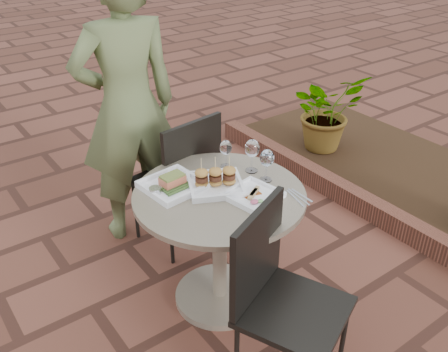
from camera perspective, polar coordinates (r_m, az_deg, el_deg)
ground at (r=2.91m, az=-3.46°, el=-16.11°), size 60.00×60.00×0.00m
cafe_table at (r=2.72m, az=-0.51°, el=-6.33°), size 0.90×0.90×0.73m
chair_far at (r=3.13m, az=-4.75°, el=0.34°), size 0.50×0.50×0.93m
chair_near at (r=2.29m, az=6.08°, el=-12.55°), size 0.58×0.58×0.93m
diner at (r=3.18m, az=-10.98°, el=7.72°), size 0.72×0.53×1.83m
plate_salmon at (r=2.62m, az=-5.86°, el=-0.95°), size 0.31×0.31×0.08m
plate_sliders at (r=2.60m, az=-0.98°, el=-0.56°), size 0.37×0.37×0.18m
plate_tuna at (r=2.54m, az=3.34°, el=-2.19°), size 0.28×0.28×0.03m
wine_glass_right at (r=2.64m, az=4.93°, el=1.97°), size 0.08×0.08×0.18m
wine_glass_mid at (r=2.77m, az=0.20°, el=3.19°), size 0.07×0.07×0.16m
wine_glass_far at (r=2.72m, az=3.23°, el=3.09°), size 0.08×0.08×0.19m
steel_ramekin at (r=2.57m, az=-7.86°, el=-1.78°), size 0.07×0.07×0.05m
cutlery_set at (r=2.57m, az=8.52°, el=-2.37°), size 0.10×0.19×0.00m
planter_curb at (r=3.90m, az=14.04°, el=-2.15°), size 0.12×3.00×0.15m
mulch_bed at (r=4.42m, az=19.95°, el=0.29°), size 1.30×3.00×0.06m
potted_plant_a at (r=4.48m, az=11.61°, el=7.27°), size 0.69×0.62×0.69m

